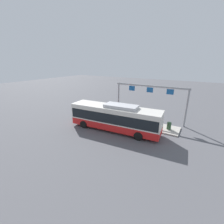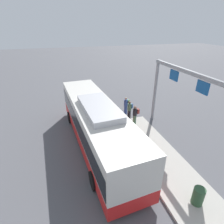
% 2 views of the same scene
% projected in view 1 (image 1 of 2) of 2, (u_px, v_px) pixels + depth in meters
% --- Properties ---
extents(ground_plane, '(120.00, 120.00, 0.00)m').
position_uv_depth(ground_plane, '(114.00, 130.00, 19.21)').
color(ground_plane, '#56565B').
extents(platform_curb, '(10.00, 2.80, 0.16)m').
position_uv_depth(platform_curb, '(141.00, 124.00, 20.91)').
color(platform_curb, '#B2ADA3').
rests_on(platform_curb, ground).
extents(bus_main, '(11.57, 3.41, 3.46)m').
position_uv_depth(bus_main, '(115.00, 117.00, 18.63)').
color(bus_main, red).
rests_on(bus_main, ground).
extents(person_boarding, '(0.55, 0.60, 1.67)m').
position_uv_depth(person_boarding, '(111.00, 111.00, 23.04)').
color(person_boarding, black).
rests_on(person_boarding, platform_curb).
extents(person_waiting_near, '(0.41, 0.57, 1.67)m').
position_uv_depth(person_waiting_near, '(104.00, 111.00, 23.87)').
color(person_waiting_near, '#334C8C').
rests_on(person_waiting_near, ground).
extents(person_waiting_mid, '(0.37, 0.55, 1.67)m').
position_uv_depth(person_waiting_mid, '(117.00, 112.00, 22.61)').
color(person_waiting_mid, '#476B4C').
rests_on(person_waiting_mid, platform_curb).
extents(platform_sign_gantry, '(10.42, 0.24, 5.20)m').
position_uv_depth(platform_sign_gantry, '(149.00, 95.00, 21.46)').
color(platform_sign_gantry, gray).
rests_on(platform_sign_gantry, ground).
extents(trash_bin, '(0.52, 0.52, 0.90)m').
position_uv_depth(trash_bin, '(169.00, 126.00, 18.95)').
color(trash_bin, '#2D5133').
rests_on(trash_bin, platform_curb).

